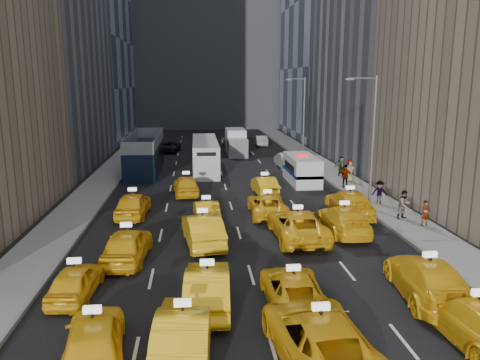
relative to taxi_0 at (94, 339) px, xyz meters
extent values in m
plane|color=black|center=(5.68, 4.20, -0.77)|extent=(160.00, 160.00, 0.00)
cube|color=gray|center=(-4.82, 29.20, -0.70)|extent=(3.00, 90.00, 0.15)
cube|color=gray|center=(16.18, 29.20, -0.70)|extent=(3.00, 90.00, 0.15)
cube|color=slate|center=(-3.37, 29.20, -0.68)|extent=(0.15, 90.00, 0.18)
cube|color=slate|center=(14.73, 29.20, -0.68)|extent=(0.15, 90.00, 0.18)
cube|color=slate|center=(5.68, 76.20, 19.23)|extent=(30.00, 12.00, 40.00)
cylinder|color=#595B60|center=(14.98, 16.20, 3.73)|extent=(0.20, 0.20, 9.00)
cylinder|color=#595B60|center=(14.08, 16.20, 8.03)|extent=(1.80, 0.12, 0.12)
cube|color=slate|center=(13.18, 16.20, 7.98)|extent=(0.50, 0.22, 0.12)
cylinder|color=#595B60|center=(14.98, 36.20, 3.73)|extent=(0.20, 0.20, 9.00)
cylinder|color=#595B60|center=(14.08, 36.20, 8.03)|extent=(1.80, 0.12, 0.12)
cube|color=slate|center=(13.18, 36.20, 7.98)|extent=(0.50, 0.22, 0.12)
imported|color=yellow|center=(0.00, 0.00, 0.00)|extent=(2.40, 4.74, 1.55)
imported|color=yellow|center=(2.77, 0.07, 0.03)|extent=(1.99, 4.97, 1.61)
imported|color=yellow|center=(7.01, -0.68, 0.05)|extent=(3.20, 6.15, 1.65)
imported|color=yellow|center=(12.57, -0.08, 0.01)|extent=(2.49, 5.54, 1.58)
imported|color=yellow|center=(-1.70, 4.70, -0.11)|extent=(1.83, 4.01, 1.34)
imported|color=yellow|center=(3.62, 3.34, 0.03)|extent=(1.94, 4.96, 1.61)
imported|color=yellow|center=(6.97, 3.14, -0.10)|extent=(2.34, 4.87, 1.34)
imported|color=yellow|center=(12.51, 3.20, 0.05)|extent=(2.95, 5.93, 1.65)
imported|color=yellow|center=(-0.15, 8.46, 0.04)|extent=(2.26, 4.90, 1.63)
imported|color=yellow|center=(3.57, 10.47, 0.07)|extent=(2.44, 5.29, 1.68)
imported|color=yellow|center=(8.84, 10.90, 0.03)|extent=(2.75, 5.83, 1.61)
imported|color=yellow|center=(11.74, 11.68, 0.01)|extent=(2.32, 5.45, 1.57)
imported|color=yellow|center=(-0.84, 16.19, 0.02)|extent=(2.09, 4.76, 1.59)
imported|color=yellow|center=(3.86, 14.61, -0.10)|extent=(1.71, 4.19, 1.35)
imported|color=yellow|center=(7.89, 15.66, -0.08)|extent=(2.40, 5.03, 1.39)
imported|color=yellow|center=(13.20, 15.05, 0.06)|extent=(2.73, 5.89, 1.67)
imported|color=yellow|center=(2.51, 21.71, -0.01)|extent=(2.19, 4.64, 1.53)
imported|color=yellow|center=(8.55, 21.43, -0.08)|extent=(1.75, 4.33, 1.40)
cube|color=silver|center=(12.35, 25.21, 0.39)|extent=(2.66, 5.98, 2.33)
cylinder|color=black|center=(11.39, 23.19, -0.31)|extent=(0.28, 0.93, 0.93)
cylinder|color=black|center=(13.32, 23.19, -0.31)|extent=(0.28, 0.93, 0.93)
cylinder|color=black|center=(11.39, 27.22, -0.31)|extent=(0.28, 0.93, 0.93)
cylinder|color=black|center=(13.32, 27.22, -0.31)|extent=(0.28, 0.93, 0.93)
cube|color=navy|center=(12.35, 25.21, 0.23)|extent=(2.70, 5.98, 0.27)
cube|color=red|center=(12.35, 25.21, 1.64)|extent=(1.09, 0.45, 0.17)
cube|color=black|center=(-1.63, 32.09, 1.00)|extent=(3.82, 12.40, 3.55)
cylinder|color=black|center=(-2.87, 26.89, -0.22)|extent=(0.28, 1.10, 1.10)
cylinder|color=black|center=(-0.39, 26.89, -0.22)|extent=(0.28, 1.10, 1.10)
cylinder|color=black|center=(-2.87, 37.29, -0.22)|extent=(0.28, 1.10, 1.10)
cylinder|color=black|center=(-0.39, 37.29, -0.22)|extent=(0.28, 1.10, 1.10)
cube|color=silver|center=(4.20, 32.09, 0.70)|extent=(2.48, 11.46, 2.96)
cylinder|color=black|center=(3.16, 27.27, -0.22)|extent=(0.28, 1.10, 1.10)
cylinder|color=black|center=(5.24, 27.27, -0.22)|extent=(0.28, 1.10, 1.10)
cylinder|color=black|center=(3.16, 36.91, -0.22)|extent=(0.28, 1.10, 1.10)
cylinder|color=black|center=(5.24, 36.91, -0.22)|extent=(0.28, 1.10, 1.10)
cube|color=white|center=(8.10, 41.46, 0.70)|extent=(2.55, 6.56, 2.95)
cylinder|color=black|center=(7.15, 39.13, -0.22)|extent=(0.28, 1.10, 1.10)
cylinder|color=black|center=(9.06, 39.13, -0.22)|extent=(0.28, 1.10, 1.10)
cylinder|color=black|center=(7.15, 43.79, -0.22)|extent=(0.28, 1.10, 1.10)
cylinder|color=black|center=(9.06, 43.79, -0.22)|extent=(0.28, 1.10, 1.10)
imported|color=#ABAEB3|center=(12.38, 32.37, 0.01)|extent=(1.81, 4.82, 1.57)
imported|color=black|center=(0.14, 44.21, -0.11)|extent=(2.78, 5.04, 1.34)
imported|color=gray|center=(8.00, 48.96, -0.05)|extent=(2.51, 5.19, 1.46)
imported|color=black|center=(4.19, 47.34, 0.02)|extent=(2.00, 4.71, 1.59)
imported|color=#9EA1A6|center=(12.10, 48.65, -0.07)|extent=(1.61, 4.31, 1.41)
imported|color=gray|center=(16.84, 11.99, 0.15)|extent=(0.60, 0.43, 1.56)
imported|color=gray|center=(16.22, 13.55, 0.29)|extent=(1.00, 0.77, 1.83)
imported|color=gray|center=(16.08, 17.20, 0.21)|extent=(1.16, 0.80, 1.66)
imported|color=gray|center=(15.32, 22.54, 0.30)|extent=(1.18, 0.83, 1.84)
imported|color=gray|center=(16.37, 24.55, 0.33)|extent=(0.96, 0.55, 1.92)
imported|color=gray|center=(16.49, 27.19, 0.26)|extent=(1.70, 0.81, 1.77)
camera|label=1|loc=(3.27, -13.61, 7.91)|focal=35.00mm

